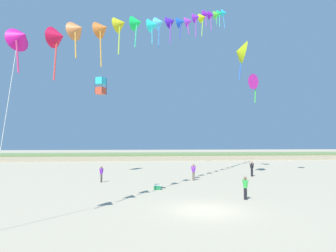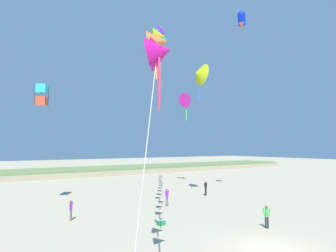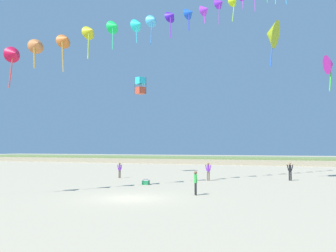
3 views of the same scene
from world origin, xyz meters
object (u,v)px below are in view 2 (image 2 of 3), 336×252
person_near_right (167,196)px  person_mid_center (71,209)px  person_near_left (206,187)px  large_kite_outer_drift (242,19)px  person_far_left (267,215)px  beach_cooler (161,222)px  large_kite_low_lead (186,100)px  large_kite_mid_trail (42,95)px  large_kite_high_solo (199,74)px

person_near_right → person_mid_center: person_near_right is taller
person_near_left → large_kite_outer_drift: 20.22m
person_far_left → beach_cooler: 7.45m
large_kite_low_lead → large_kite_mid_trail: bearing=-166.0°
large_kite_mid_trail → large_kite_outer_drift: bearing=-18.3°
large_kite_mid_trail → large_kite_outer_drift: large_kite_outer_drift is taller
person_far_left → large_kite_low_lead: size_ratio=0.36×
person_near_right → person_near_left: bearing=20.7°
large_kite_low_lead → large_kite_outer_drift: (-1.06, -12.26, 7.97)m
beach_cooler → person_mid_center: bearing=135.7°
large_kite_mid_trail → large_kite_outer_drift: size_ratio=0.93×
person_near_left → large_kite_outer_drift: (3.37, -2.82, 19.74)m
person_near_left → person_mid_center: bearing=-169.3°
person_near_right → beach_cooler: 6.71m
large_kite_mid_trail → beach_cooler: bearing=-63.3°
large_kite_low_lead → beach_cooler: 26.58m
large_kite_high_solo → large_kite_low_lead: bearing=59.9°
large_kite_high_solo → person_near_left: bearing=24.6°
person_mid_center → beach_cooler: person_mid_center is taller
large_kite_outer_drift → beach_cooler: bearing=-160.4°
person_near_left → large_kite_mid_trail: size_ratio=0.83×
large_kite_mid_trail → beach_cooler: large_kite_mid_trail is taller
person_mid_center → person_far_left: person_far_left is taller
large_kite_low_lead → large_kite_outer_drift: large_kite_outer_drift is taller
person_near_left → person_far_left: 13.98m
person_near_left → large_kite_high_solo: 13.02m
large_kite_mid_trail → large_kite_low_lead: bearing=14.0°
person_near_right → large_kite_mid_trail: large_kite_mid_trail is taller
beach_cooler → large_kite_outer_drift: bearing=19.6°
person_near_left → person_mid_center: (-16.27, -3.08, -0.09)m
person_mid_center → beach_cooler: (5.06, -4.94, -0.68)m
person_near_left → person_mid_center: 16.56m
person_far_left → person_near_left: bearing=66.6°
person_near_right → large_kite_mid_trail: bearing=146.3°
person_far_left → large_kite_outer_drift: large_kite_outer_drift is taller
person_far_left → large_kite_mid_trail: bearing=124.8°
large_kite_mid_trail → large_kite_high_solo: large_kite_high_solo is taller
large_kite_high_solo → person_near_right: bearing=-160.3°
large_kite_outer_drift → large_kite_mid_trail: bearing=161.7°
person_mid_center → large_kite_low_lead: 26.94m
large_kite_mid_trail → person_mid_center: bearing=-82.1°
person_far_left → person_near_right: bearing=99.1°
person_far_left → large_kite_outer_drift: size_ratio=0.71×
large_kite_high_solo → large_kite_mid_trail: bearing=163.5°
person_mid_center → person_far_left: 14.48m
person_far_left → beach_cooler: (-5.65, 4.81, -0.69)m
large_kite_high_solo → large_kite_outer_drift: large_kite_outer_drift is taller
person_near_left → beach_cooler: 13.81m
large_kite_low_lead → beach_cooler: size_ratio=7.58×
person_mid_center → large_kite_low_lead: (20.70, 12.53, 11.86)m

